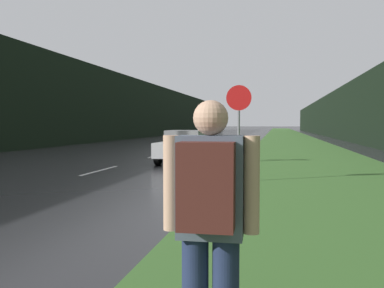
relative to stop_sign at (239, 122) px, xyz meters
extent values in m
cube|color=#386028|center=(2.48, 27.06, -1.69)|extent=(6.00, 240.00, 0.02)
cube|color=silver|center=(-5.07, 1.90, -1.70)|extent=(0.12, 3.00, 0.01)
cube|color=silver|center=(-5.07, 8.90, -1.70)|extent=(0.12, 3.00, 0.01)
cube|color=silver|center=(-5.07, 15.90, -1.70)|extent=(0.12, 3.00, 0.01)
cube|color=silver|center=(-5.07, 22.90, -1.70)|extent=(0.12, 3.00, 0.01)
cube|color=black|center=(-15.62, 37.06, 1.72)|extent=(2.00, 140.00, 6.84)
cube|color=black|center=(8.48, 37.06, 1.06)|extent=(2.00, 140.00, 5.53)
cylinder|color=slate|center=(0.00, 0.00, -0.69)|extent=(0.07, 0.07, 2.02)
cylinder|color=#B71414|center=(0.00, 0.00, 0.68)|extent=(0.71, 0.02, 0.71)
cube|color=#4C5666|center=(0.64, -8.87, -0.46)|extent=(0.43, 0.25, 0.66)
sphere|color=tan|center=(0.64, -8.87, -0.02)|extent=(0.23, 0.23, 0.23)
cylinder|color=tan|center=(0.37, -8.88, -0.44)|extent=(0.10, 0.10, 0.62)
cylinder|color=tan|center=(0.90, -8.86, -0.44)|extent=(0.10, 0.10, 0.62)
cube|color=#471E19|center=(0.64, -9.08, -0.43)|extent=(0.34, 0.19, 0.53)
cube|color=#BCBCBC|center=(-2.79, 5.44, -1.09)|extent=(1.70, 4.08, 0.59)
cube|color=slate|center=(-2.79, 5.64, -0.56)|extent=(1.45, 1.84, 0.47)
cylinder|color=black|center=(-1.98, 4.17, -1.35)|extent=(0.20, 0.70, 0.70)
cylinder|color=black|center=(-3.60, 4.17, -1.35)|extent=(0.20, 0.70, 0.70)
cylinder|color=black|center=(-1.98, 6.70, -1.35)|extent=(0.20, 0.70, 0.70)
cylinder|color=black|center=(-3.60, 6.70, -1.35)|extent=(0.20, 0.70, 0.70)
camera|label=1|loc=(1.05, -11.43, -0.06)|focal=38.00mm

